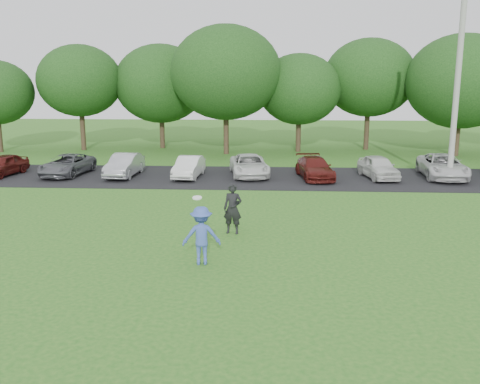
# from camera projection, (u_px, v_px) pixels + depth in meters

# --- Properties ---
(ground) EXTENTS (100.00, 100.00, 0.00)m
(ground) POSITION_uv_depth(u_px,v_px,m) (233.00, 261.00, 15.69)
(ground) COLOR #23631C
(ground) RESTS_ON ground
(parking_lot) EXTENTS (32.00, 6.50, 0.03)m
(parking_lot) POSITION_uv_depth(u_px,v_px,m) (250.00, 177.00, 28.37)
(parking_lot) COLOR black
(parking_lot) RESTS_ON ground
(utility_pole) EXTENTS (0.28, 0.28, 9.89)m
(utility_pole) POSITION_uv_depth(u_px,v_px,m) (457.00, 83.00, 25.87)
(utility_pole) COLOR #9F9E9A
(utility_pole) RESTS_ON ground
(frisbee_player) EXTENTS (1.17, 0.77, 1.99)m
(frisbee_player) POSITION_uv_depth(u_px,v_px,m) (201.00, 235.00, 15.27)
(frisbee_player) COLOR #3E58B0
(frisbee_player) RESTS_ON ground
(camera_bystander) EXTENTS (0.70, 0.51, 1.75)m
(camera_bystander) POSITION_uv_depth(u_px,v_px,m) (233.00, 209.00, 18.23)
(camera_bystander) COLOR black
(camera_bystander) RESTS_ON ground
(parked_cars) EXTENTS (28.24, 4.80, 1.22)m
(parked_cars) POSITION_uv_depth(u_px,v_px,m) (258.00, 166.00, 28.29)
(parked_cars) COLOR #4E1411
(parked_cars) RESTS_ON parking_lot
(tree_row) EXTENTS (42.39, 9.85, 8.64)m
(tree_row) POSITION_uv_depth(u_px,v_px,m) (278.00, 81.00, 36.74)
(tree_row) COLOR #38281C
(tree_row) RESTS_ON ground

